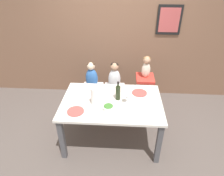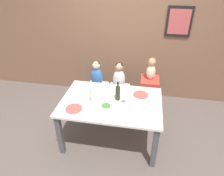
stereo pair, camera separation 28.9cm
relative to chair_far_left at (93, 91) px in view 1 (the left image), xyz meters
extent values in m
plane|color=#564C47|center=(0.41, -0.78, -0.40)|extent=(14.00, 14.00, 0.00)
cube|color=brown|center=(0.41, 0.66, 0.95)|extent=(10.00, 0.06, 2.70)
cube|color=black|center=(1.37, 0.62, 1.19)|extent=(0.44, 0.02, 0.53)
cube|color=#B74C4C|center=(1.37, 0.61, 1.19)|extent=(0.36, 0.00, 0.43)
cube|color=silver|center=(0.41, -0.78, 0.32)|extent=(1.46, 0.98, 0.03)
cube|color=#4C4C51|center=(-0.26, -1.21, -0.05)|extent=(0.07, 0.07, 0.70)
cube|color=#4C4C51|center=(1.09, -1.21, -0.05)|extent=(0.07, 0.07, 0.70)
cube|color=#4C4C51|center=(-0.26, -0.35, -0.05)|extent=(0.07, 0.07, 0.70)
cube|color=#4C4C51|center=(1.09, -0.35, -0.05)|extent=(0.07, 0.07, 0.70)
cylinder|color=silver|center=(-0.14, -0.14, -0.19)|extent=(0.04, 0.04, 0.42)
cylinder|color=silver|center=(0.14, -0.14, -0.19)|extent=(0.04, 0.04, 0.42)
cylinder|color=silver|center=(-0.14, 0.14, -0.19)|extent=(0.04, 0.04, 0.42)
cylinder|color=silver|center=(0.14, 0.14, -0.19)|extent=(0.04, 0.04, 0.42)
cube|color=white|center=(0.00, 0.00, 0.05)|extent=(0.37, 0.43, 0.05)
cylinder|color=silver|center=(0.27, -0.14, -0.19)|extent=(0.04, 0.04, 0.42)
cylinder|color=silver|center=(0.55, -0.14, -0.19)|extent=(0.04, 0.04, 0.42)
cylinder|color=silver|center=(0.27, 0.14, -0.19)|extent=(0.04, 0.04, 0.42)
cylinder|color=silver|center=(0.55, 0.14, -0.19)|extent=(0.04, 0.04, 0.42)
cube|color=white|center=(0.41, 0.00, 0.05)|extent=(0.37, 0.43, 0.05)
cylinder|color=silver|center=(0.85, -0.12, -0.05)|extent=(0.04, 0.04, 0.68)
cylinder|color=silver|center=(1.08, -0.12, -0.05)|extent=(0.04, 0.04, 0.68)
cylinder|color=silver|center=(0.85, 0.12, -0.05)|extent=(0.04, 0.04, 0.68)
cylinder|color=silver|center=(1.08, 0.12, -0.05)|extent=(0.04, 0.04, 0.68)
cube|color=red|center=(0.96, 0.00, 0.31)|extent=(0.32, 0.37, 0.05)
ellipsoid|color=#3366B2|center=(0.00, 0.00, 0.27)|extent=(0.22, 0.16, 0.40)
sphere|color=beige|center=(0.00, 0.00, 0.53)|extent=(0.14, 0.14, 0.14)
ellipsoid|color=#473323|center=(0.00, 0.01, 0.55)|extent=(0.14, 0.14, 0.10)
ellipsoid|color=silver|center=(0.41, 0.00, 0.27)|extent=(0.22, 0.16, 0.40)
sphere|color=tan|center=(0.41, 0.00, 0.53)|extent=(0.14, 0.14, 0.14)
ellipsoid|color=black|center=(0.41, 0.01, 0.55)|extent=(0.14, 0.14, 0.10)
ellipsoid|color=beige|center=(0.96, 0.00, 0.48)|extent=(0.15, 0.11, 0.28)
sphere|color=tan|center=(0.96, 0.00, 0.66)|extent=(0.13, 0.13, 0.13)
ellipsoid|color=olive|center=(0.96, 0.01, 0.68)|extent=(0.13, 0.12, 0.09)
cylinder|color=#232D19|center=(0.50, -0.72, 0.45)|extent=(0.07, 0.07, 0.21)
cylinder|color=#232D19|center=(0.50, -0.72, 0.59)|extent=(0.03, 0.03, 0.08)
cylinder|color=black|center=(0.50, -0.72, 0.62)|extent=(0.03, 0.03, 0.02)
cylinder|color=white|center=(0.18, -0.86, 0.47)|extent=(0.10, 0.10, 0.26)
cylinder|color=white|center=(0.62, -0.80, 0.34)|extent=(0.06, 0.06, 0.00)
cylinder|color=white|center=(0.62, -0.80, 0.38)|extent=(0.01, 0.01, 0.08)
ellipsoid|color=white|center=(0.62, -0.80, 0.47)|extent=(0.08, 0.08, 0.09)
cylinder|color=white|center=(0.38, -0.99, 0.37)|extent=(0.15, 0.15, 0.06)
ellipsoid|color=#3D752D|center=(0.38, -0.99, 0.40)|extent=(0.13, 0.13, 0.04)
cylinder|color=#D14C47|center=(-0.06, -1.06, 0.35)|extent=(0.23, 0.23, 0.01)
cylinder|color=silver|center=(0.03, -0.56, 0.35)|extent=(0.23, 0.23, 0.01)
cylinder|color=#D14C47|center=(0.83, -0.54, 0.35)|extent=(0.23, 0.23, 0.01)
camera|label=1|loc=(0.57, -3.16, 2.04)|focal=32.00mm
camera|label=2|loc=(0.85, -3.12, 2.04)|focal=32.00mm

